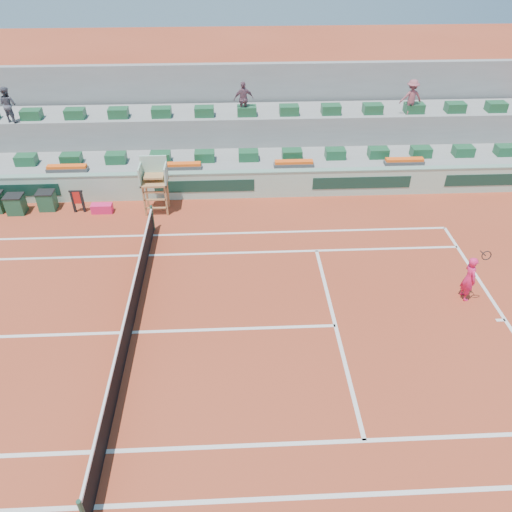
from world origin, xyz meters
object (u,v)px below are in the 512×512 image
object	(u,v)px
player_bag	(102,208)
umpire_chair	(154,178)
drink_cooler_a	(47,200)
tennis_player	(469,278)

from	to	relation	value
player_bag	umpire_chair	xyz separation A→B (m)	(2.37, 0.09, 1.35)
umpire_chair	drink_cooler_a	bearing A→B (deg)	176.43
player_bag	tennis_player	world-z (taller)	tennis_player
umpire_chair	drink_cooler_a	xyz separation A→B (m)	(-4.74, 0.30, -1.12)
drink_cooler_a	tennis_player	xyz separation A→B (m)	(15.71, -6.63, 0.41)
umpire_chair	drink_cooler_a	distance (m)	4.88
tennis_player	drink_cooler_a	bearing A→B (deg)	157.11
drink_cooler_a	tennis_player	distance (m)	17.06
umpire_chair	tennis_player	bearing A→B (deg)	-30.02
player_bag	tennis_player	distance (m)	14.74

